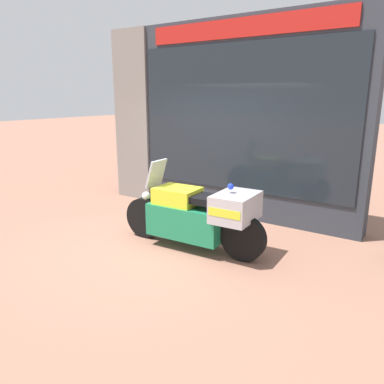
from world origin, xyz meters
TOP-DOWN VIEW (x-y plane):
  - ground_plane at (0.00, 0.00)m, footprint 60.00×60.00m
  - shop_building at (-0.40, 2.00)m, footprint 5.33×0.55m
  - window_display at (0.39, 2.03)m, footprint 3.96×0.30m
  - paramedic_motorcycle at (0.65, 0.10)m, footprint 2.42×0.75m

SIDE VIEW (x-z plane):
  - ground_plane at x=0.00m, z-range 0.00..0.00m
  - window_display at x=0.39m, z-range -0.49..1.41m
  - paramedic_motorcycle at x=0.65m, z-range -0.10..1.22m
  - shop_building at x=-0.40m, z-range 0.01..3.63m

